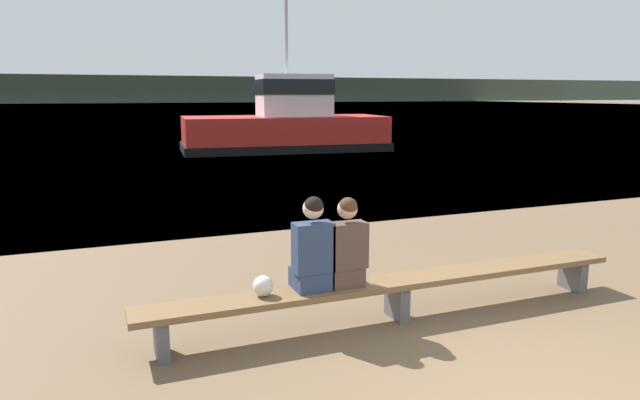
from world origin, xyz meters
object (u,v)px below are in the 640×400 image
(shopping_bag, at_px, (263,286))
(person_right, at_px, (346,248))
(tugboat_red, at_px, (287,127))
(person_left, at_px, (312,250))
(bench_main, at_px, (397,286))

(shopping_bag, bearing_deg, person_right, -0.88)
(tugboat_red, bearing_deg, shopping_bag, 166.33)
(person_left, relative_size, tugboat_red, 0.11)
(bench_main, bearing_deg, tugboat_red, 75.20)
(person_left, xyz_separation_m, tugboat_red, (5.97, 18.74, 0.15))
(person_left, bearing_deg, person_right, 0.16)
(shopping_bag, relative_size, tugboat_red, 0.02)
(bench_main, distance_m, person_left, 1.14)
(person_right, distance_m, tugboat_red, 19.56)
(bench_main, distance_m, tugboat_red, 19.41)
(bench_main, xyz_separation_m, shopping_bag, (-1.54, 0.02, 0.20))
(tugboat_red, bearing_deg, person_right, 168.86)
(shopping_bag, height_order, tugboat_red, tugboat_red)
(shopping_bag, xyz_separation_m, tugboat_red, (6.49, 18.73, 0.48))
(bench_main, relative_size, person_right, 5.91)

